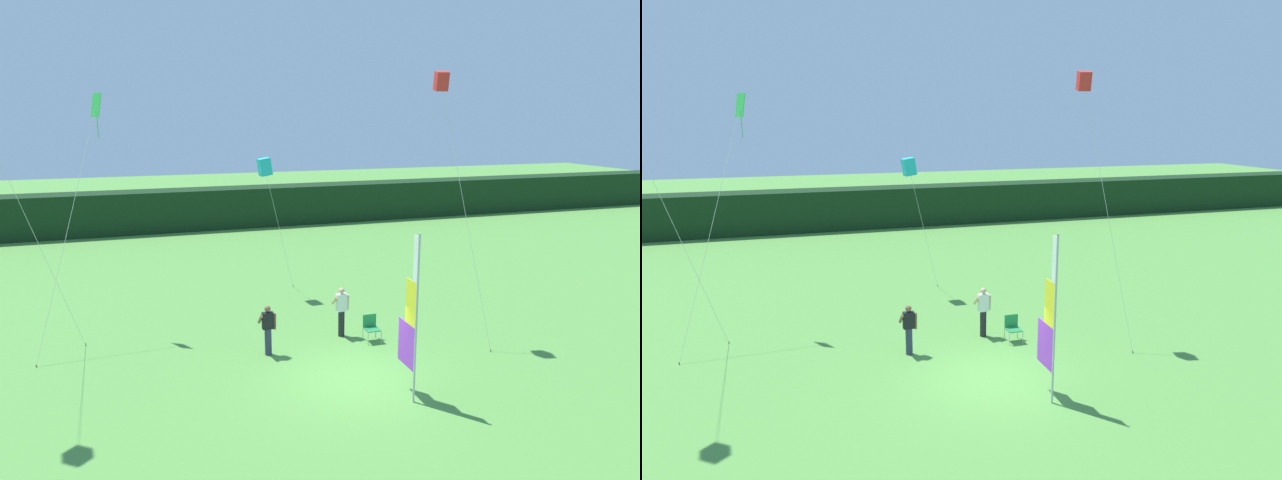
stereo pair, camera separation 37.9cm
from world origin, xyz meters
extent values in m
plane|color=#518E3D|center=(0.00, 0.00, 0.00)|extent=(120.00, 120.00, 0.00)
cube|color=black|center=(0.00, 24.11, 1.34)|extent=(80.00, 2.40, 2.67)
cylinder|color=#B7B7BC|center=(1.07, -1.78, 2.32)|extent=(0.06, 0.06, 4.65)
cube|color=purple|center=(1.07, -1.26, 1.46)|extent=(0.02, 0.97, 1.24)
cube|color=yellow|center=(1.07, -1.45, 2.69)|extent=(0.02, 0.60, 1.24)
cube|color=white|center=(1.07, -1.63, 3.93)|extent=(0.02, 0.23, 1.24)
cylinder|color=black|center=(0.82, 3.18, 0.46)|extent=(0.22, 0.22, 0.92)
cube|color=white|center=(0.82, 3.18, 1.23)|extent=(0.36, 0.20, 0.62)
sphere|color=tan|center=(0.82, 3.18, 1.66)|extent=(0.20, 0.20, 0.20)
cylinder|color=tan|center=(0.59, 3.24, 1.31)|extent=(0.09, 0.48, 0.42)
cylinder|color=tan|center=(1.05, 3.19, 1.21)|extent=(0.09, 0.14, 0.56)
cylinder|color=#2D334C|center=(-1.96, 2.43, 0.44)|extent=(0.22, 0.22, 0.89)
cube|color=black|center=(-1.96, 2.43, 1.16)|extent=(0.36, 0.20, 0.55)
sphere|color=brown|center=(-1.96, 2.43, 1.55)|extent=(0.20, 0.20, 0.20)
cylinder|color=brown|center=(-2.19, 2.49, 1.21)|extent=(0.09, 0.48, 0.42)
cylinder|color=brown|center=(-1.73, 2.43, 1.11)|extent=(0.09, 0.14, 0.56)
cylinder|color=#BCBCC1|center=(1.41, 2.16, 0.21)|extent=(0.03, 0.03, 0.42)
cylinder|color=#BCBCC1|center=(1.89, 2.16, 0.21)|extent=(0.03, 0.03, 0.42)
cylinder|color=#BCBCC1|center=(1.41, 2.64, 0.21)|extent=(0.03, 0.03, 0.42)
cylinder|color=#BCBCC1|center=(1.89, 2.64, 0.21)|extent=(0.03, 0.03, 0.42)
cube|color=#237F42|center=(1.65, 2.40, 0.43)|extent=(0.48, 0.48, 0.03)
cube|color=#237F42|center=(1.65, 2.64, 0.67)|extent=(0.48, 0.03, 0.44)
cylinder|color=brown|center=(0.74, 9.28, 0.04)|extent=(0.03, 0.03, 0.08)
cylinder|color=silver|center=(0.09, 9.03, 2.72)|extent=(1.32, 0.52, 5.45)
cube|color=#23B2C6|center=(-0.57, 8.77, 5.44)|extent=(0.62, 0.53, 0.77)
cylinder|color=brown|center=(-7.62, 5.03, 0.04)|extent=(0.03, 0.03, 0.08)
cylinder|color=silver|center=(-9.12, 3.75, 5.86)|extent=(3.02, 2.57, 11.73)
cylinder|color=brown|center=(4.99, 0.41, 0.04)|extent=(0.03, 0.03, 0.08)
cylinder|color=silver|center=(4.52, 1.57, 4.31)|extent=(0.96, 2.34, 8.63)
cube|color=red|center=(4.05, 2.73, 8.62)|extent=(0.49, 0.57, 0.66)
cylinder|color=brown|center=(-8.94, 3.70, 0.04)|extent=(0.03, 0.03, 0.08)
cylinder|color=silver|center=(-7.85, 5.22, 3.94)|extent=(2.18, 3.06, 7.88)
cube|color=green|center=(-6.77, 6.75, 7.87)|extent=(0.43, 0.59, 0.80)
cylinder|color=green|center=(-6.77, 6.75, 7.12)|extent=(0.02, 0.02, 0.70)
camera|label=1|loc=(-5.59, -14.19, 7.56)|focal=31.66mm
camera|label=2|loc=(-5.23, -14.30, 7.56)|focal=31.66mm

